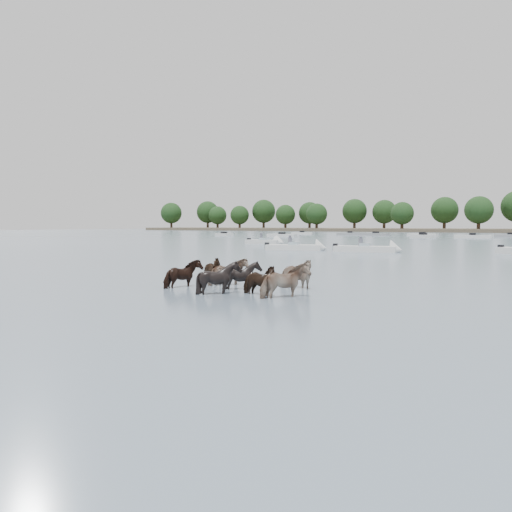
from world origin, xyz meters
The scene contains 8 objects.
ground centered at (0.00, 0.00, 0.00)m, with size 400.00×400.00×0.00m, color #4C5C6E.
shoreline centered at (-70.00, 150.00, 0.50)m, with size 160.00×30.00×1.00m, color #4C4233.
pony_herd centered at (1.51, -0.78, 0.39)m, with size 5.79×3.71×1.30m.
motorboat_a centered at (-9.88, 23.71, 0.23)m, with size 5.50×3.40×1.92m.
motorboat_b centered at (-3.57, 24.42, 0.23)m, with size 5.67×2.74×1.92m.
motorboat_f centered at (-19.90, 33.72, 0.23)m, with size 4.91×1.70×1.92m.
distant_flotilla centered at (-1.93, 78.07, 0.26)m, with size 104.45×26.77×0.93m.
treeline centered at (-69.83, 151.47, 7.01)m, with size 151.41×22.67×12.55m.
Camera 1 is at (11.60, -14.31, 2.21)m, focal length 35.05 mm.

